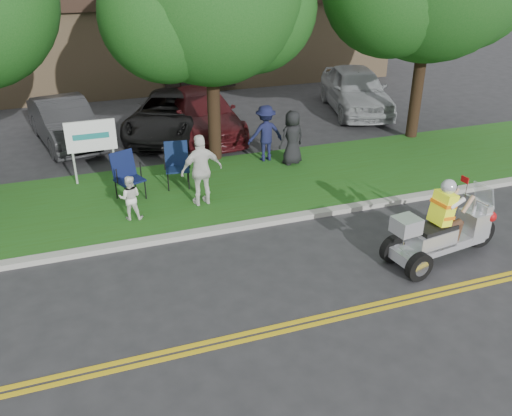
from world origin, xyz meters
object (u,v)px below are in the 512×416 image
object	(u,v)px
trike_scooter	(442,233)
spectator_adult_right	(202,170)
lawn_chair_a	(177,161)
parked_car_far_right	(356,89)
parked_car_right	(203,113)
lawn_chair_b	(126,173)
parked_car_left	(65,122)
parked_car_mid	(170,114)

from	to	relation	value
trike_scooter	spectator_adult_right	distance (m)	5.51
lawn_chair_a	spectator_adult_right	size ratio (longest dim) A/B	0.65
trike_scooter	lawn_chair_a	distance (m)	6.70
parked_car_far_right	parked_car_right	bearing A→B (deg)	-160.24
trike_scooter	parked_car_right	distance (m)	9.64
spectator_adult_right	parked_car_far_right	distance (m)	9.55
lawn_chair_b	parked_car_left	distance (m)	5.04
lawn_chair_b	parked_car_mid	xyz separation A→B (m)	(1.99, 4.75, -0.08)
parked_car_left	parked_car_mid	distance (m)	3.28
spectator_adult_right	parked_car_right	distance (m)	5.60
lawn_chair_b	lawn_chair_a	bearing A→B (deg)	-6.74
trike_scooter	lawn_chair_b	xyz separation A→B (m)	(-5.54, 4.85, 0.14)
lawn_chair_a	parked_car_right	xyz separation A→B (m)	(1.72, 4.10, -0.04)
spectator_adult_right	parked_car_mid	bearing A→B (deg)	-100.33
trike_scooter	parked_car_left	size ratio (longest dim) A/B	0.64
lawn_chair_a	parked_car_mid	bearing A→B (deg)	90.32
lawn_chair_b	parked_car_far_right	distance (m)	10.37
parked_car_mid	parked_car_far_right	xyz separation A→B (m)	(7.04, 0.34, 0.15)
lawn_chair_a	parked_car_far_right	world-z (taller)	parked_car_far_right
trike_scooter	parked_car_mid	distance (m)	10.23
spectator_adult_right	parked_car_mid	world-z (taller)	spectator_adult_right
lawn_chair_a	parked_car_mid	size ratio (longest dim) A/B	0.23
trike_scooter	spectator_adult_right	bearing A→B (deg)	126.92
lawn_chair_a	parked_car_far_right	size ratio (longest dim) A/B	0.23
trike_scooter	lawn_chair_a	bearing A→B (deg)	120.92
trike_scooter	lawn_chair_a	size ratio (longest dim) A/B	2.40
parked_car_mid	parked_car_right	bearing A→B (deg)	9.18
parked_car_left	parked_car_right	distance (m)	4.34
parked_car_left	parked_car_mid	xyz separation A→B (m)	(3.27, -0.13, -0.03)
lawn_chair_b	parked_car_far_right	xyz separation A→B (m)	(9.04, 5.09, 0.07)
spectator_adult_right	trike_scooter	bearing A→B (deg)	128.23
parked_car_mid	parked_car_right	size ratio (longest dim) A/B	1.01
lawn_chair_b	spectator_adult_right	xyz separation A→B (m)	(1.64, -0.96, 0.22)
lawn_chair_b	spectator_adult_right	size ratio (longest dim) A/B	0.67
parked_car_mid	parked_car_left	bearing A→B (deg)	-157.66
parked_car_right	parked_car_far_right	distance (m)	6.03
lawn_chair_a	lawn_chair_b	xyz separation A→B (m)	(-1.32, -0.35, 0.02)
lawn_chair_b	parked_car_mid	size ratio (longest dim) A/B	0.24
lawn_chair_a	parked_car_far_right	bearing A→B (deg)	40.60
spectator_adult_right	lawn_chair_b	bearing A→B (deg)	-37.13
lawn_chair_b	trike_scooter	bearing A→B (deg)	-63.06
lawn_chair_b	parked_car_far_right	world-z (taller)	parked_car_far_right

